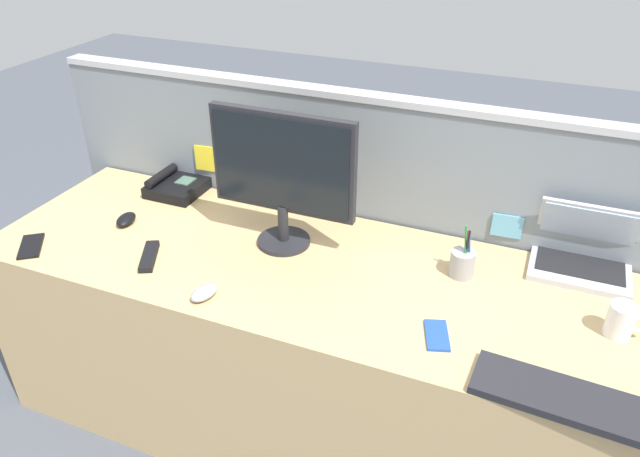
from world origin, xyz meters
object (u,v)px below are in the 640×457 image
(cell_phone_black_slab, at_px, (31,246))
(tv_remote, at_px, (149,256))
(desk_phone, at_px, (176,186))
(pen_cup, at_px, (462,263))
(computer_mouse_right_hand, at_px, (126,220))
(coffee_mug, at_px, (621,321))
(laptop, at_px, (583,252))
(desktop_monitor, at_px, (282,171))
(keyboard_main, at_px, (566,399))
(computer_mouse_left_hand, at_px, (204,292))
(cell_phone_blue_case, at_px, (437,335))

(cell_phone_black_slab, distance_m, tv_remote, 0.43)
(desk_phone, relative_size, pen_cup, 1.12)
(pen_cup, bearing_deg, tv_remote, -162.80)
(computer_mouse_right_hand, bearing_deg, cell_phone_black_slab, -139.86)
(desk_phone, bearing_deg, cell_phone_black_slab, -113.03)
(computer_mouse_right_hand, relative_size, cell_phone_black_slab, 0.66)
(desk_phone, height_order, coffee_mug, coffee_mug)
(laptop, relative_size, computer_mouse_right_hand, 3.09)
(desktop_monitor, height_order, computer_mouse_right_hand, desktop_monitor)
(desktop_monitor, xyz_separation_m, keyboard_main, (0.95, -0.41, -0.26))
(computer_mouse_left_hand, relative_size, coffee_mug, 0.89)
(keyboard_main, bearing_deg, tv_remote, 177.31)
(computer_mouse_right_hand, bearing_deg, computer_mouse_left_hand, -40.53)
(laptop, bearing_deg, desk_phone, -177.96)
(pen_cup, bearing_deg, desktop_monitor, -176.83)
(cell_phone_blue_case, bearing_deg, pen_cup, 71.04)
(desktop_monitor, bearing_deg, cell_phone_black_slab, -155.28)
(cell_phone_blue_case, height_order, coffee_mug, coffee_mug)
(laptop, xyz_separation_m, cell_phone_black_slab, (-1.75, -0.59, -0.05))
(desk_phone, relative_size, coffee_mug, 1.79)
(pen_cup, height_order, coffee_mug, pen_cup)
(desktop_monitor, xyz_separation_m, computer_mouse_right_hand, (-0.59, -0.11, -0.26))
(pen_cup, bearing_deg, laptop, 28.91)
(computer_mouse_left_hand, bearing_deg, coffee_mug, 25.23)
(computer_mouse_right_hand, relative_size, computer_mouse_left_hand, 1.00)
(laptop, height_order, tv_remote, laptop)
(keyboard_main, relative_size, coffee_mug, 3.98)
(desk_phone, distance_m, computer_mouse_right_hand, 0.28)
(pen_cup, relative_size, tv_remote, 1.06)
(computer_mouse_left_hand, xyz_separation_m, cell_phone_black_slab, (-0.70, 0.01, -0.01))
(laptop, relative_size, coffee_mug, 2.74)
(desktop_monitor, distance_m, tv_remote, 0.53)
(desktop_monitor, bearing_deg, laptop, 13.33)
(computer_mouse_left_hand, height_order, cell_phone_black_slab, computer_mouse_left_hand)
(cell_phone_black_slab, distance_m, coffee_mug, 1.88)
(desktop_monitor, relative_size, laptop, 1.63)
(desktop_monitor, xyz_separation_m, desk_phone, (-0.56, 0.17, -0.25))
(computer_mouse_right_hand, bearing_deg, desk_phone, 71.91)
(keyboard_main, bearing_deg, desk_phone, 162.28)
(cell_phone_black_slab, xyz_separation_m, tv_remote, (0.42, 0.10, 0.01))
(keyboard_main, relative_size, cell_phone_blue_case, 3.55)
(desktop_monitor, height_order, tv_remote, desktop_monitor)
(tv_remote, bearing_deg, laptop, -6.73)
(laptop, relative_size, computer_mouse_left_hand, 3.09)
(tv_remote, bearing_deg, computer_mouse_left_hand, -48.29)
(pen_cup, xyz_separation_m, tv_remote, (-0.98, -0.30, -0.04))
(desktop_monitor, distance_m, keyboard_main, 1.06)
(laptop, distance_m, cell_phone_black_slab, 1.85)
(desk_phone, height_order, keyboard_main, desk_phone)
(computer_mouse_left_hand, height_order, coffee_mug, coffee_mug)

